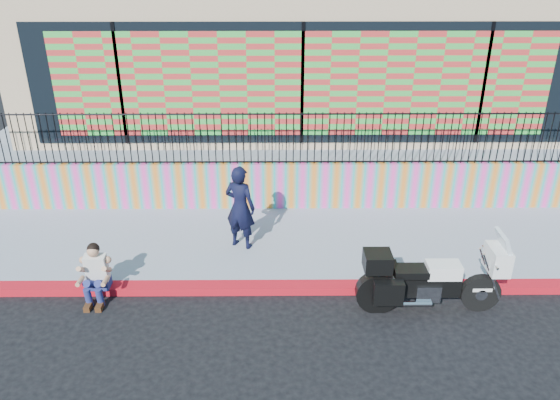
{
  "coord_description": "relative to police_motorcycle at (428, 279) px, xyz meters",
  "views": [
    {
      "loc": [
        -0.6,
        -8.37,
        5.83
      ],
      "look_at": [
        -0.54,
        1.2,
        1.29
      ],
      "focal_mm": 35.0,
      "sensor_mm": 36.0,
      "label": 1
    }
  ],
  "objects": [
    {
      "name": "police_motorcycle",
      "position": [
        0.0,
        0.0,
        0.0
      ],
      "size": [
        2.46,
        0.81,
        1.53
      ],
      "color": "black",
      "rests_on": "ground"
    },
    {
      "name": "red_curb",
      "position": [
        -1.98,
        0.57,
        -0.57
      ],
      "size": [
        16.0,
        0.3,
        0.15
      ],
      "primitive_type": "cube",
      "color": "#B40C1E",
      "rests_on": "ground"
    },
    {
      "name": "ground",
      "position": [
        -1.98,
        0.57,
        -0.64
      ],
      "size": [
        90.0,
        90.0,
        0.0
      ],
      "primitive_type": "plane",
      "color": "black",
      "rests_on": "ground"
    },
    {
      "name": "mural_wall",
      "position": [
        -1.98,
        3.82,
        0.06
      ],
      "size": [
        16.0,
        0.2,
        1.1
      ],
      "primitive_type": "cube",
      "color": "#FF43B1",
      "rests_on": "sidewalk"
    },
    {
      "name": "seated_man",
      "position": [
        -5.79,
        0.32,
        -0.19
      ],
      "size": [
        0.54,
        0.71,
        1.06
      ],
      "color": "navy",
      "rests_on": "ground"
    },
    {
      "name": "police_officer",
      "position": [
        -3.31,
        2.0,
        0.39
      ],
      "size": [
        0.76,
        0.65,
        1.76
      ],
      "primitive_type": "imported",
      "rotation": [
        0.0,
        0.0,
        2.72
      ],
      "color": "black",
      "rests_on": "sidewalk"
    },
    {
      "name": "sidewalk",
      "position": [
        -1.98,
        2.22,
        -0.57
      ],
      "size": [
        16.0,
        3.0,
        0.15
      ],
      "primitive_type": "cube",
      "color": "gray",
      "rests_on": "ground"
    },
    {
      "name": "elevated_platform",
      "position": [
        -1.98,
        8.92,
        -0.02
      ],
      "size": [
        16.0,
        10.0,
        1.25
      ],
      "primitive_type": "cube",
      "color": "gray",
      "rests_on": "ground"
    },
    {
      "name": "metal_fence",
      "position": [
        -1.98,
        3.82,
        1.21
      ],
      "size": [
        15.8,
        0.04,
        1.2
      ],
      "primitive_type": null,
      "color": "black",
      "rests_on": "mural_wall"
    },
    {
      "name": "storefront_building",
      "position": [
        -1.98,
        8.7,
        2.61
      ],
      "size": [
        14.0,
        8.06,
        4.0
      ],
      "color": "tan",
      "rests_on": "elevated_platform"
    }
  ]
}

